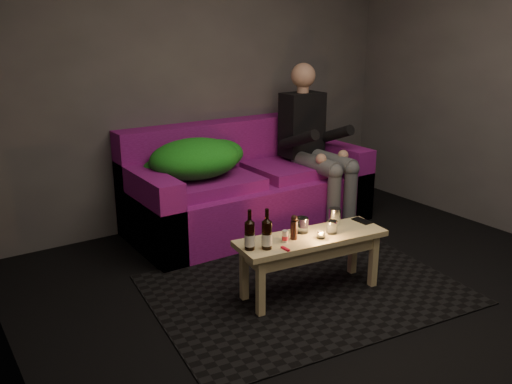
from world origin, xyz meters
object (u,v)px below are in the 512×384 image
Objects in this scene: person at (314,141)px; beer_bottle_b at (267,234)px; coffee_table at (311,246)px; steel_cup at (335,216)px; sofa at (246,190)px; beer_bottle_a at (250,235)px.

beer_bottle_b is (-1.34, -1.18, -0.22)m from person.
steel_cup reaches higher than coffee_table.
sofa is 8.14× the size of beer_bottle_b.
sofa is 1.55m from beer_bottle_a.
beer_bottle_b is 0.65m from steel_cup.
coffee_table is 9.19× the size of steel_cup.
sofa reaches higher than coffee_table.
person reaches higher than coffee_table.
sofa is at bearing 61.98° from beer_bottle_b.
person is at bearing 50.33° from coffee_table.
coffee_table is 4.05× the size of beer_bottle_b.
beer_bottle_b reaches higher than coffee_table.
person is (0.62, -0.17, 0.41)m from sofa.
steel_cup is at bearing -122.70° from person.
beer_bottle_b is at bearing -28.45° from beer_bottle_a.
beer_bottle_b is at bearing -138.54° from person.
steel_cup is (-0.70, -1.09, -0.26)m from person.
coffee_table is at bearing -164.01° from steel_cup.
person is 1.33m from steel_cup.
coffee_table is at bearing -4.63° from beer_bottle_a.
person is 5.49× the size of beer_bottle_a.
coffee_table is (-0.97, -1.17, -0.39)m from person.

